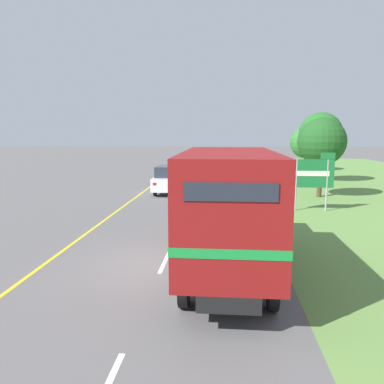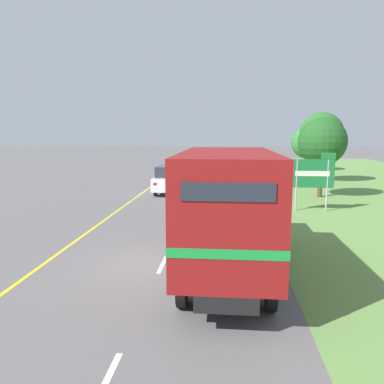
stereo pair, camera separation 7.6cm
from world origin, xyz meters
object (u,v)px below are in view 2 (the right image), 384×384
Objects in this scene: horse_trailer_truck at (227,205)px; lead_car_grey_ahead at (223,164)px; highway_sign at (313,175)px; roadside_tree_far at (307,142)px; roadside_tree_near at (322,142)px; roadside_tree_mid at (321,134)px; lead_car_white at (169,179)px.

lead_car_grey_ahead is at bearing 90.71° from horse_trailer_truck.
horse_trailer_truck is at bearing -89.29° from lead_car_grey_ahead.
horse_trailer_truck reaches higher than highway_sign.
roadside_tree_near is at bearing -98.94° from roadside_tree_far.
horse_trailer_truck is at bearing -105.75° from roadside_tree_far.
roadside_tree_near is at bearing -103.18° from roadside_tree_mid.
horse_trailer_truck is 1.96× the size of lead_car_grey_ahead.
highway_sign is at bearing -108.47° from roadside_tree_near.
lead_car_white is 0.79× the size of roadside_tree_near.
highway_sign reaches higher than lead_car_white.
roadside_tree_mid reaches higher than lead_car_grey_ahead.
roadside_tree_mid is (11.50, 6.99, 2.98)m from lead_car_white.
roadside_tree_near is (1.47, 4.41, 1.56)m from highway_sign.
roadside_tree_near reaches higher than lead_car_white.
lead_car_white is 13.78m from roadside_tree_mid.
roadside_tree_near is (9.72, -0.61, 2.53)m from lead_car_white.
roadside_tree_near is at bearing -65.08° from lead_car_grey_ahead.
lead_car_grey_ahead is at bearing 104.99° from highway_sign.
roadside_tree_near is 1.06× the size of roadside_tree_far.
roadside_tree_far reaches higher than highway_sign.
roadside_tree_mid is at bearing 69.91° from horse_trailer_truck.
roadside_tree_near is (5.92, 13.44, 1.48)m from horse_trailer_truck.
highway_sign is (4.78, -17.86, 0.97)m from lead_car_grey_ahead.
highway_sign is 0.61× the size of roadside_tree_near.
roadside_tree_far is (2.68, 17.07, -0.47)m from roadside_tree_near.
roadside_tree_mid reaches higher than horse_trailer_truck.
roadside_tree_far is (12.41, 16.45, 2.06)m from lead_car_white.
roadside_tree_mid is (8.03, -5.85, 2.98)m from lead_car_grey_ahead.
lead_car_grey_ahead is 10.38m from roadside_tree_mid.
horse_trailer_truck is 2.05× the size of lead_car_white.
highway_sign is (4.45, 9.04, -0.08)m from horse_trailer_truck.
roadside_tree_mid reaches higher than roadside_tree_far.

